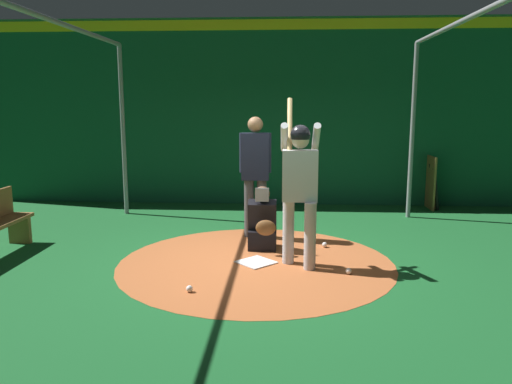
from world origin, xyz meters
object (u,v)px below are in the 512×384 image
(baseball_0, at_px, (349,271))
(baseball_2, at_px, (189,289))
(home_plate, at_px, (256,262))
(batter, at_px, (299,181))
(bat_rack, at_px, (430,183))
(baseball_1, at_px, (325,245))
(umpire, at_px, (255,170))
(catcher, at_px, (263,225))

(baseball_0, xyz_separation_m, baseball_2, (0.71, -1.84, 0.00))
(home_plate, bearing_deg, batter, 81.24)
(batter, height_order, baseball_2, batter)
(bat_rack, bearing_deg, baseball_1, -37.27)
(umpire, distance_m, baseball_2, 2.70)
(batter, height_order, baseball_0, batter)
(batter, distance_m, baseball_1, 1.43)
(catcher, distance_m, baseball_1, 0.96)
(batter, distance_m, baseball_2, 1.91)
(home_plate, height_order, bat_rack, bat_rack)
(bat_rack, height_order, baseball_2, bat_rack)
(umpire, relative_size, bat_rack, 1.79)
(bat_rack, xyz_separation_m, baseball_0, (4.24, -2.14, -0.45))
(batter, relative_size, baseball_2, 29.03)
(baseball_1, bearing_deg, home_plate, -50.74)
(umpire, relative_size, baseball_2, 25.38)
(batter, bearing_deg, bat_rack, 145.16)
(umpire, distance_m, baseball_0, 2.36)
(baseball_0, relative_size, baseball_2, 1.00)
(home_plate, relative_size, umpire, 0.22)
(home_plate, relative_size, batter, 0.20)
(batter, xyz_separation_m, bat_rack, (-3.94, 2.74, -0.62))
(home_plate, distance_m, baseball_1, 1.24)
(batter, xyz_separation_m, baseball_2, (1.00, -1.23, -1.07))
(home_plate, distance_m, batter, 1.23)
(home_plate, height_order, catcher, catcher)
(bat_rack, bearing_deg, home_plate, -40.52)
(catcher, xyz_separation_m, baseball_1, (-0.13, 0.90, -0.32))
(bat_rack, relative_size, baseball_0, 14.20)
(batter, height_order, umpire, batter)
(bat_rack, relative_size, baseball_1, 14.20)
(baseball_0, bearing_deg, umpire, -143.99)
(umpire, bearing_deg, batter, 24.27)
(home_plate, height_order, baseball_0, baseball_0)
(umpire, height_order, baseball_2, umpire)
(baseball_1, bearing_deg, catcher, -81.65)
(baseball_0, bearing_deg, batter, -116.01)
(catcher, bearing_deg, baseball_0, 46.90)
(batter, bearing_deg, baseball_2, -50.78)
(batter, relative_size, bat_rack, 2.04)
(home_plate, relative_size, baseball_1, 5.68)
(home_plate, distance_m, bat_rack, 5.10)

